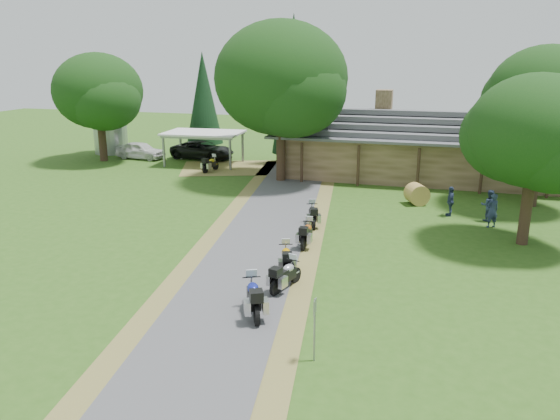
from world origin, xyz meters
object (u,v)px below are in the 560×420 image
(motorcycle_row_a, at_px, (254,295))
(motorcycle_row_b, at_px, (286,274))
(silo, at_px, (109,120))
(car_dark_suv, at_px, (202,146))
(car_white_sedan, at_px, (140,148))
(motorcycle_row_c, at_px, (286,257))
(carport, at_px, (204,148))
(lodge, at_px, (422,143))
(motorcycle_row_e, at_px, (313,214))
(motorcycle_carport_a, at_px, (210,163))
(hay_bale, at_px, (417,194))
(motorcycle_row_d, at_px, (307,233))

(motorcycle_row_a, distance_m, motorcycle_row_b, 2.43)
(silo, bearing_deg, car_dark_suv, -1.84)
(silo, height_order, car_white_sedan, silo)
(motorcycle_row_c, bearing_deg, carport, 13.37)
(carport, bearing_deg, lodge, -2.55)
(car_dark_suv, relative_size, motorcycle_row_e, 3.21)
(motorcycle_row_e, bearing_deg, motorcycle_row_a, 164.00)
(lodge, xyz_separation_m, motorcycle_carport_a, (-15.67, -2.89, -1.81))
(motorcycle_row_a, xyz_separation_m, hay_bale, (4.81, 16.54, -0.08))
(carport, bearing_deg, car_dark_suv, 113.30)
(lodge, height_order, hay_bale, lodge)
(hay_bale, bearing_deg, carport, 155.41)
(car_dark_suv, relative_size, motorcycle_row_b, 3.28)
(car_white_sedan, relative_size, motorcycle_row_a, 2.69)
(motorcycle_row_a, relative_size, motorcycle_row_b, 1.13)
(motorcycle_row_a, bearing_deg, motorcycle_carport_a, 0.98)
(car_white_sedan, height_order, hay_bale, car_white_sedan)
(car_dark_suv, distance_m, motorcycle_row_c, 26.63)
(lodge, distance_m, car_dark_suv, 18.59)
(hay_bale, bearing_deg, motorcycle_carport_a, 161.02)
(motorcycle_row_b, xyz_separation_m, motorcycle_row_d, (-0.38, 5.11, 0.01))
(hay_bale, bearing_deg, motorcycle_row_c, -110.80)
(silo, distance_m, motorcycle_row_c, 32.68)
(car_white_sedan, relative_size, motorcycle_carport_a, 2.99)
(motorcycle_row_a, xyz_separation_m, motorcycle_row_e, (-0.31, 10.65, -0.07))
(motorcycle_row_e, height_order, motorcycle_carport_a, motorcycle_row_e)
(lodge, bearing_deg, motorcycle_row_c, -102.50)
(motorcycle_carport_a, bearing_deg, car_white_sedan, 77.51)
(lodge, relative_size, motorcycle_carport_a, 11.46)
(silo, distance_m, motorcycle_carport_a, 13.26)
(carport, height_order, motorcycle_row_d, carport)
(motorcycle_row_d, bearing_deg, lodge, -15.92)
(car_dark_suv, xyz_separation_m, motorcycle_row_d, (13.89, -19.31, -0.52))
(silo, xyz_separation_m, car_white_sedan, (4.04, -1.84, -2.10))
(motorcycle_row_d, xyz_separation_m, hay_bale, (4.69, 9.06, -0.01))
(motorcycle_row_a, xyz_separation_m, motorcycle_row_b, (0.50, 2.37, -0.08))
(lodge, bearing_deg, car_white_sedan, 179.07)
(car_dark_suv, height_order, motorcycle_row_b, car_dark_suv)
(motorcycle_row_c, xyz_separation_m, hay_bale, (4.75, 12.50, -0.01))
(motorcycle_row_e, bearing_deg, silo, 36.39)
(lodge, xyz_separation_m, hay_bale, (0.13, -8.32, -1.82))
(motorcycle_row_d, bearing_deg, motorcycle_carport_a, 36.23)
(motorcycle_row_d, bearing_deg, hay_bale, -28.59)
(lodge, bearing_deg, hay_bale, -89.10)
(motorcycle_row_a, bearing_deg, carport, 1.63)
(motorcycle_row_c, relative_size, hay_bale, 1.48)
(lodge, relative_size, carport, 3.46)
(silo, xyz_separation_m, motorcycle_row_d, (23.10, -19.60, -2.40))
(silo, bearing_deg, carport, -13.93)
(motorcycle_row_c, bearing_deg, motorcycle_row_e, -15.14)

